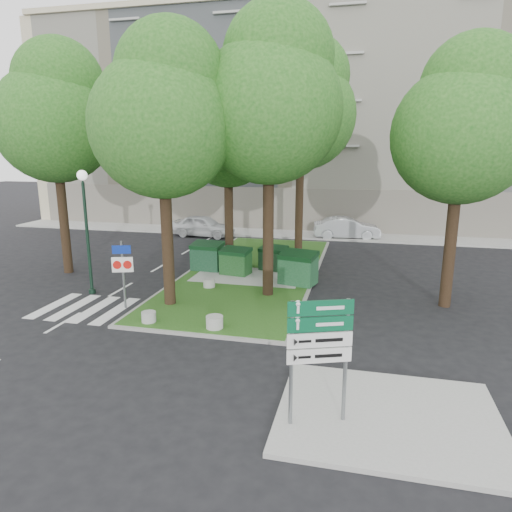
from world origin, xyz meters
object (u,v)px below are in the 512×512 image
(tree_median_far, at_px, (303,104))
(litter_bin, at_px, (309,261))
(tree_median_near_left, at_px, (164,112))
(tree_median_mid, at_px, (230,129))
(bollard_mid, at_px, (209,283))
(dumpster_b, at_px, (236,261))
(bollard_right, at_px, (215,322))
(tree_median_near_right, at_px, (272,96))
(car_silver, at_px, (347,228))
(car_white, at_px, (203,226))
(dumpster_d, at_px, (298,268))
(dumpster_a, at_px, (207,256))
(bollard_left, at_px, (149,317))
(traffic_sign_pole, at_px, (123,266))
(dumpster_c, at_px, (273,258))
(tree_street_left, at_px, (56,113))
(directional_sign, at_px, (319,342))
(street_lamp, at_px, (86,218))
(tree_street_right, at_px, (465,122))

(tree_median_far, relative_size, litter_bin, 15.35)
(tree_median_near_left, relative_size, tree_median_far, 0.88)
(tree_median_mid, xyz_separation_m, bollard_mid, (0.20, -4.16, -6.68))
(dumpster_b, height_order, bollard_right, dumpster_b)
(tree_median_near_right, height_order, car_silver, tree_median_near_right)
(car_white, bearing_deg, dumpster_d, -135.91)
(bollard_right, bearing_deg, dumpster_a, 110.95)
(bollard_left, xyz_separation_m, bollard_mid, (0.71, 4.40, 0.00))
(traffic_sign_pole, bearing_deg, tree_median_near_left, 4.90)
(dumpster_a, relative_size, bollard_left, 3.17)
(tree_median_near_right, bearing_deg, dumpster_c, 99.40)
(traffic_sign_pole, bearing_deg, tree_street_left, 124.10)
(tree_street_left, relative_size, car_silver, 2.47)
(dumpster_d, xyz_separation_m, bollard_mid, (-3.71, -1.40, -0.53))
(tree_median_mid, height_order, car_silver, tree_median_mid)
(car_white, height_order, car_silver, car_white)
(dumpster_d, xyz_separation_m, directional_sign, (1.93, -10.45, 1.18))
(street_lamp, bearing_deg, dumpster_a, 50.58)
(dumpster_a, distance_m, dumpster_c, 3.29)
(tree_median_far, bearing_deg, car_silver, 68.38)
(dumpster_d, bearing_deg, tree_median_mid, 158.99)
(car_silver, bearing_deg, bollard_right, 160.28)
(tree_median_far, height_order, bollard_mid, tree_median_far)
(dumpster_c, distance_m, directional_sign, 13.12)
(dumpster_a, bearing_deg, tree_street_left, -161.65)
(tree_street_left, bearing_deg, tree_median_near_left, -26.57)
(tree_median_far, height_order, litter_bin, tree_median_far)
(car_silver, bearing_deg, bollard_left, 152.94)
(dumpster_c, bearing_deg, dumpster_a, -154.29)
(bollard_left, height_order, directional_sign, directional_sign)
(dumpster_a, bearing_deg, tree_street_right, -9.11)
(tree_median_near_left, distance_m, car_silver, 17.88)
(tree_median_near_right, height_order, car_white, tree_median_near_right)
(tree_median_near_right, bearing_deg, directional_sign, -71.91)
(tree_median_near_left, xyz_separation_m, bollard_left, (-0.01, -2.06, -7.02))
(dumpster_c, bearing_deg, tree_median_near_left, -103.32)
(tree_street_left, bearing_deg, car_silver, 42.50)
(car_white, xyz_separation_m, car_silver, (9.82, 1.49, -0.02))
(car_white, bearing_deg, litter_bin, -126.70)
(traffic_sign_pole, bearing_deg, tree_median_near_right, 9.86)
(dumpster_a, bearing_deg, dumpster_b, -12.28)
(bollard_left, bearing_deg, tree_street_left, 141.50)
(tree_median_near_left, relative_size, bollard_right, 18.09)
(tree_median_mid, bearing_deg, bollard_left, -93.42)
(tree_median_near_left, height_order, dumpster_a, tree_median_near_left)
(dumpster_b, distance_m, dumpster_c, 2.02)
(tree_median_near_right, xyz_separation_m, tree_median_mid, (-3.00, 4.50, -1.01))
(tree_median_near_right, bearing_deg, tree_street_left, 171.87)
(dumpster_b, bearing_deg, bollard_right, -70.65)
(tree_median_near_left, height_order, traffic_sign_pole, tree_median_near_left)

